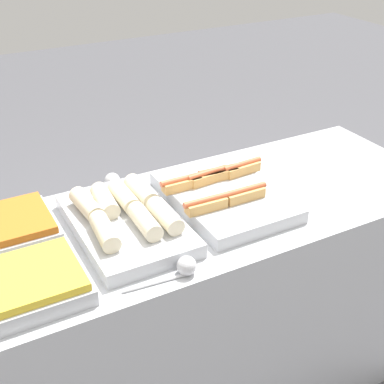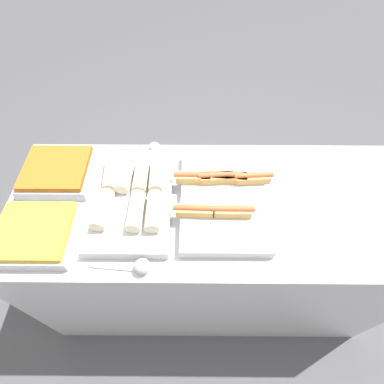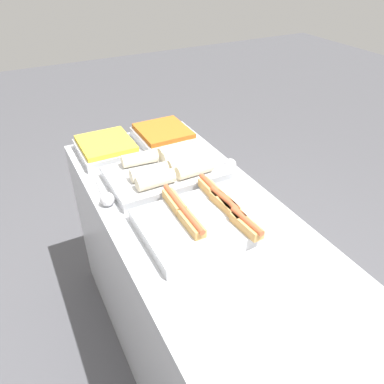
{
  "view_description": "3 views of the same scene",
  "coord_description": "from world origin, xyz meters",
  "px_view_note": "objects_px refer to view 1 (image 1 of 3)",
  "views": [
    {
      "loc": [
        -0.85,
        -1.4,
        1.94
      ],
      "look_at": [
        -0.1,
        0.0,
        1.03
      ],
      "focal_mm": 50.0,
      "sensor_mm": 36.0,
      "label": 1
    },
    {
      "loc": [
        -0.09,
        -0.72,
        2.01
      ],
      "look_at": [
        -0.1,
        0.0,
        1.03
      ],
      "focal_mm": 28.0,
      "sensor_mm": 36.0,
      "label": 2
    },
    {
      "loc": [
        0.98,
        -0.56,
        1.87
      ],
      "look_at": [
        -0.1,
        0.0,
        1.03
      ],
      "focal_mm": 35.0,
      "sensor_mm": 36.0,
      "label": 3
    }
  ],
  "objects_px": {
    "serving_spoon_far": "(110,182)",
    "tray_side_front": "(30,284)",
    "tray_wraps": "(125,219)",
    "tray_hotdogs": "(223,194)",
    "tray_side_back": "(7,229)",
    "serving_spoon_near": "(184,267)"
  },
  "relations": [
    {
      "from": "serving_spoon_far",
      "to": "tray_side_front",
      "type": "bearing_deg",
      "value": -131.44
    },
    {
      "from": "tray_wraps",
      "to": "tray_side_front",
      "type": "relative_size",
      "value": 1.73
    },
    {
      "from": "tray_hotdogs",
      "to": "tray_side_front",
      "type": "bearing_deg",
      "value": -166.53
    },
    {
      "from": "tray_wraps",
      "to": "tray_side_back",
      "type": "height_order",
      "value": "tray_wraps"
    },
    {
      "from": "tray_hotdogs",
      "to": "serving_spoon_far",
      "type": "relative_size",
      "value": 2.26
    },
    {
      "from": "serving_spoon_far",
      "to": "tray_hotdogs",
      "type": "bearing_deg",
      "value": -42.44
    },
    {
      "from": "tray_hotdogs",
      "to": "tray_side_back",
      "type": "relative_size",
      "value": 1.69
    },
    {
      "from": "tray_side_back",
      "to": "tray_side_front",
      "type": "bearing_deg",
      "value": -90.0
    },
    {
      "from": "tray_wraps",
      "to": "tray_side_front",
      "type": "bearing_deg",
      "value": -153.78
    },
    {
      "from": "tray_side_front",
      "to": "serving_spoon_near",
      "type": "xyz_separation_m",
      "value": [
        0.41,
        -0.13,
        -0.01
      ]
    },
    {
      "from": "tray_wraps",
      "to": "tray_side_back",
      "type": "distance_m",
      "value": 0.38
    },
    {
      "from": "serving_spoon_near",
      "to": "serving_spoon_far",
      "type": "xyz_separation_m",
      "value": [
        -0.0,
        0.59,
        0.0
      ]
    },
    {
      "from": "tray_hotdogs",
      "to": "serving_spoon_far",
      "type": "xyz_separation_m",
      "value": [
        -0.32,
        0.29,
        -0.01
      ]
    },
    {
      "from": "tray_hotdogs",
      "to": "serving_spoon_near",
      "type": "relative_size",
      "value": 2.2
    },
    {
      "from": "tray_hotdogs",
      "to": "tray_side_back",
      "type": "bearing_deg",
      "value": 169.34
    },
    {
      "from": "serving_spoon_near",
      "to": "serving_spoon_far",
      "type": "distance_m",
      "value": 0.59
    },
    {
      "from": "serving_spoon_far",
      "to": "tray_side_back",
      "type": "bearing_deg",
      "value": -159.5
    },
    {
      "from": "tray_side_back",
      "to": "serving_spoon_near",
      "type": "distance_m",
      "value": 0.6
    },
    {
      "from": "tray_hotdogs",
      "to": "serving_spoon_near",
      "type": "xyz_separation_m",
      "value": [
        -0.32,
        -0.3,
        -0.01
      ]
    },
    {
      "from": "tray_wraps",
      "to": "serving_spoon_near",
      "type": "distance_m",
      "value": 0.31
    },
    {
      "from": "tray_side_back",
      "to": "serving_spoon_far",
      "type": "distance_m",
      "value": 0.44
    },
    {
      "from": "tray_side_front",
      "to": "tray_wraps",
      "type": "bearing_deg",
      "value": 26.22
    }
  ]
}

